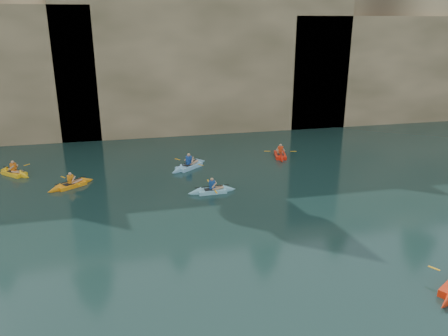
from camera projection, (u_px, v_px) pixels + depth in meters
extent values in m
plane|color=black|center=(275.00, 273.00, 16.43)|extent=(160.00, 160.00, 0.00)
cube|color=tan|center=(174.00, 54.00, 42.22)|extent=(70.00, 16.00, 12.00)
cube|color=tan|center=(209.00, 64.00, 35.91)|extent=(24.00, 2.40, 11.40)
cube|color=tan|center=(421.00, 68.00, 40.43)|extent=(26.00, 2.40, 9.84)
cube|color=black|center=(139.00, 118.00, 35.34)|extent=(3.50, 1.00, 3.20)
cube|color=black|center=(301.00, 103.00, 38.12)|extent=(5.00, 1.00, 4.50)
cone|color=red|center=(447.00, 301.00, 14.53)|extent=(1.22, 1.17, 0.80)
cube|color=orange|center=(434.00, 268.00, 15.93)|extent=(0.28, 0.40, 0.02)
cube|color=orange|center=(71.00, 185.00, 24.96)|extent=(2.21, 1.82, 0.24)
cone|color=orange|center=(87.00, 180.00, 25.69)|extent=(1.02, 0.99, 0.66)
cone|color=orange|center=(54.00, 190.00, 24.24)|extent=(1.02, 0.99, 0.66)
cube|color=black|center=(69.00, 184.00, 24.83)|extent=(0.69, 0.65, 0.04)
cube|color=orange|center=(71.00, 179.00, 24.85)|extent=(0.36, 0.33, 0.44)
sphere|color=tan|center=(70.00, 174.00, 24.75)|extent=(0.19, 0.19, 0.19)
cylinder|color=black|center=(71.00, 181.00, 24.88)|extent=(1.63, 1.14, 0.04)
cube|color=orange|center=(63.00, 177.00, 25.44)|extent=(0.30, 0.39, 0.02)
cube|color=orange|center=(79.00, 184.00, 24.32)|extent=(0.30, 0.39, 0.02)
cube|color=#85C9DF|center=(212.00, 191.00, 24.12)|extent=(2.14, 0.77, 0.24)
cone|color=#85C9DF|center=(229.00, 189.00, 24.37)|extent=(0.77, 0.68, 0.65)
cone|color=#85C9DF|center=(194.00, 192.00, 23.87)|extent=(0.77, 0.68, 0.65)
cube|color=black|center=(209.00, 189.00, 24.05)|extent=(0.57, 0.43, 0.04)
cube|color=navy|center=(212.00, 185.00, 24.01)|extent=(0.31, 0.20, 0.44)
sphere|color=tan|center=(212.00, 179.00, 23.91)|extent=(0.18, 0.18, 0.18)
cylinder|color=black|center=(212.00, 186.00, 24.03)|extent=(1.94, 0.11, 0.04)
cube|color=orange|center=(208.00, 181.00, 24.83)|extent=(0.10, 0.42, 0.02)
cube|color=orange|center=(216.00, 192.00, 23.24)|extent=(0.10, 0.42, 0.02)
cube|color=red|center=(280.00, 155.00, 30.57)|extent=(1.27, 2.49, 0.25)
cone|color=red|center=(279.00, 150.00, 31.63)|extent=(0.87, 0.98, 0.69)
cone|color=red|center=(282.00, 160.00, 29.50)|extent=(0.87, 0.98, 0.69)
cube|color=black|center=(280.00, 154.00, 30.39)|extent=(0.55, 0.64, 0.04)
cube|color=red|center=(280.00, 150.00, 30.45)|extent=(0.27, 0.35, 0.46)
sphere|color=tan|center=(281.00, 145.00, 30.34)|extent=(0.19, 0.19, 0.19)
cylinder|color=black|center=(280.00, 151.00, 30.48)|extent=(0.53, 1.98, 0.04)
cube|color=orange|center=(267.00, 151.00, 30.50)|extent=(0.43, 0.18, 0.02)
cube|color=orange|center=(293.00, 151.00, 30.47)|extent=(0.43, 0.18, 0.02)
cube|color=yellow|center=(14.00, 173.00, 26.90)|extent=(2.09, 2.03, 0.26)
cone|color=yellow|center=(25.00, 176.00, 26.41)|extent=(1.04, 1.04, 0.70)
cone|color=yellow|center=(4.00, 170.00, 27.39)|extent=(1.04, 1.04, 0.70)
cube|color=black|center=(12.00, 171.00, 26.94)|extent=(0.70, 0.70, 0.04)
cube|color=orange|center=(13.00, 167.00, 26.78)|extent=(0.37, 0.37, 0.47)
sphere|color=tan|center=(12.00, 162.00, 26.67)|extent=(0.20, 0.20, 0.20)
cylinder|color=black|center=(14.00, 169.00, 26.81)|extent=(1.53, 1.45, 0.04)
cube|color=orange|center=(27.00, 165.00, 27.58)|extent=(0.35, 0.36, 0.02)
cube|color=orange|center=(0.00, 173.00, 26.05)|extent=(0.35, 0.36, 0.02)
cube|color=#8AC5E8|center=(189.00, 166.00, 28.16)|extent=(2.41, 2.20, 0.27)
cone|color=#8AC5E8|center=(201.00, 162.00, 29.05)|extent=(1.16, 1.14, 0.75)
cone|color=#8AC5E8|center=(177.00, 171.00, 27.27)|extent=(1.16, 1.14, 0.75)
cube|color=black|center=(187.00, 165.00, 28.01)|extent=(0.72, 0.71, 0.04)
cube|color=navy|center=(189.00, 160.00, 28.03)|extent=(0.40, 0.39, 0.50)
sphere|color=tan|center=(189.00, 155.00, 27.92)|extent=(0.21, 0.21, 0.21)
cylinder|color=black|center=(189.00, 162.00, 28.07)|extent=(1.71, 1.44, 0.04)
cube|color=orange|center=(177.00, 159.00, 28.64)|extent=(0.33, 0.37, 0.02)
cube|color=orange|center=(201.00, 165.00, 27.50)|extent=(0.33, 0.37, 0.02)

